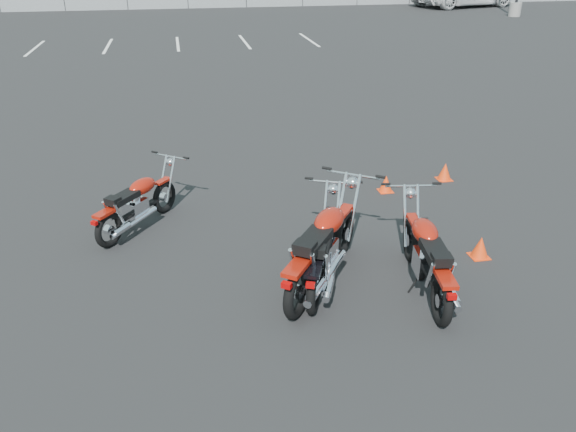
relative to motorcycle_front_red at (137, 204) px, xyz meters
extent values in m
plane|color=black|center=(1.91, -1.92, -0.43)|extent=(120.00, 120.00, 0.00)
torus|color=black|center=(0.39, 0.53, -0.16)|extent=(0.41, 0.49, 0.54)
cylinder|color=silver|center=(0.39, 0.53, -0.16)|extent=(0.16, 0.17, 0.15)
torus|color=black|center=(-0.40, -0.51, -0.16)|extent=(0.41, 0.49, 0.54)
cylinder|color=silver|center=(-0.40, -0.51, -0.16)|extent=(0.16, 0.17, 0.15)
cube|color=black|center=(0.00, 0.01, -0.12)|extent=(0.65, 0.81, 0.05)
cube|color=silver|center=(-0.03, -0.03, -0.07)|extent=(0.41, 0.43, 0.27)
cylinder|color=silver|center=(-0.03, -0.03, 0.10)|extent=(0.28, 0.29, 0.24)
ellipsoid|color=#9A1609|center=(0.10, 0.14, 0.22)|extent=(0.54, 0.59, 0.23)
cube|color=black|center=(-0.17, -0.21, 0.21)|extent=(0.49, 0.54, 0.09)
cube|color=black|center=(-0.30, -0.39, 0.24)|extent=(0.26, 0.25, 0.11)
cube|color=#9A1609|center=(-0.41, -0.53, 0.13)|extent=(0.36, 0.40, 0.05)
cube|color=#9A1609|center=(0.39, 0.53, 0.13)|extent=(0.28, 0.32, 0.04)
cylinder|color=silver|center=(-0.23, -0.47, 0.07)|extent=(0.14, 0.16, 0.36)
cylinder|color=silver|center=(-0.40, -0.34, 0.07)|extent=(0.14, 0.16, 0.36)
cylinder|color=silver|center=(-0.05, -0.29, -0.17)|extent=(0.67, 0.85, 0.12)
cylinder|color=silver|center=(-0.23, -0.52, -0.16)|extent=(0.28, 0.32, 0.12)
cylinder|color=silver|center=(0.52, 0.57, 0.13)|extent=(0.25, 0.31, 0.72)
cylinder|color=silver|center=(0.39, 0.67, 0.13)|extent=(0.25, 0.31, 0.72)
sphere|color=silver|center=(0.55, 0.74, 0.37)|extent=(0.20, 0.20, 0.15)
cylinder|color=silver|center=(0.56, 0.75, 0.46)|extent=(0.52, 0.40, 0.03)
cylinder|color=black|center=(0.80, 0.55, 0.50)|extent=(0.11, 0.09, 0.03)
cylinder|color=black|center=(0.29, 0.93, 0.50)|extent=(0.11, 0.09, 0.03)
cylinder|color=black|center=(-0.16, 0.02, -0.29)|extent=(0.13, 0.10, 0.27)
cube|color=#990505|center=(-0.55, -0.72, 0.07)|extent=(0.11, 0.10, 0.05)
torus|color=black|center=(2.71, -1.33, -0.13)|extent=(0.33, 0.60, 0.60)
cylinder|color=silver|center=(2.71, -1.33, -0.13)|extent=(0.15, 0.19, 0.16)
torus|color=black|center=(2.16, -2.68, -0.13)|extent=(0.33, 0.60, 0.60)
cylinder|color=silver|center=(2.16, -2.68, -0.13)|extent=(0.15, 0.19, 0.16)
cube|color=black|center=(2.44, -2.00, -0.09)|extent=(0.49, 1.02, 0.06)
cube|color=silver|center=(2.42, -2.05, -0.03)|extent=(0.41, 0.46, 0.30)
cylinder|color=silver|center=(2.42, -2.05, 0.15)|extent=(0.28, 0.31, 0.27)
ellipsoid|color=black|center=(2.51, -1.83, 0.30)|extent=(0.51, 0.66, 0.26)
cube|color=black|center=(2.32, -2.28, 0.28)|extent=(0.45, 0.61, 0.10)
cube|color=black|center=(2.23, -2.51, 0.32)|extent=(0.27, 0.25, 0.12)
cube|color=black|center=(2.16, -2.69, 0.19)|extent=(0.33, 0.46, 0.05)
cube|color=black|center=(2.71, -1.33, 0.19)|extent=(0.25, 0.37, 0.04)
cylinder|color=silver|center=(2.33, -2.58, 0.12)|extent=(0.12, 0.19, 0.40)
cylinder|color=silver|center=(2.11, -2.49, 0.12)|extent=(0.12, 0.19, 0.40)
cylinder|color=silver|center=(2.47, -2.34, -0.15)|extent=(0.50, 1.06, 0.13)
cylinder|color=silver|center=(2.35, -2.64, -0.13)|extent=(0.25, 0.38, 0.13)
cylinder|color=silver|center=(2.84, -1.25, 0.20)|extent=(0.19, 0.39, 0.79)
cylinder|color=silver|center=(2.68, -1.18, 0.20)|extent=(0.19, 0.39, 0.79)
sphere|color=silver|center=(2.82, -1.07, 0.46)|extent=(0.21, 0.21, 0.16)
cylinder|color=silver|center=(2.83, -1.05, 0.56)|extent=(0.66, 0.29, 0.03)
cylinder|color=black|center=(3.15, -1.20, 0.60)|extent=(0.13, 0.08, 0.04)
cylinder|color=black|center=(2.50, -0.93, 0.60)|extent=(0.13, 0.08, 0.04)
cylinder|color=black|center=(2.27, -2.04, -0.28)|extent=(0.16, 0.08, 0.30)
cube|color=#990505|center=(2.06, -2.94, 0.12)|extent=(0.12, 0.09, 0.06)
torus|color=black|center=(2.90, -1.40, -0.09)|extent=(0.49, 0.62, 0.68)
cylinder|color=silver|center=(2.90, -1.40, -0.09)|extent=(0.20, 0.21, 0.18)
torus|color=black|center=(1.95, -2.73, -0.09)|extent=(0.49, 0.62, 0.68)
cylinder|color=silver|center=(1.95, -2.73, -0.09)|extent=(0.20, 0.21, 0.18)
cube|color=black|center=(2.43, -2.06, -0.04)|extent=(0.78, 1.03, 0.07)
cube|color=silver|center=(2.39, -2.11, 0.02)|extent=(0.51, 0.53, 0.34)
cylinder|color=silver|center=(2.39, -2.11, 0.23)|extent=(0.35, 0.36, 0.30)
ellipsoid|color=#9A1609|center=(2.54, -1.90, 0.38)|extent=(0.66, 0.73, 0.29)
cube|color=black|center=(2.23, -2.34, 0.36)|extent=(0.60, 0.68, 0.11)
cube|color=black|center=(2.07, -2.57, 0.41)|extent=(0.32, 0.31, 0.14)
cube|color=#9A1609|center=(1.94, -2.75, 0.27)|extent=(0.44, 0.50, 0.06)
cube|color=#9A1609|center=(2.90, -1.40, 0.27)|extent=(0.34, 0.40, 0.05)
cylinder|color=silver|center=(2.16, -2.67, 0.19)|extent=(0.17, 0.20, 0.44)
cylinder|color=silver|center=(1.94, -2.51, 0.19)|extent=(0.17, 0.20, 0.44)
cylinder|color=silver|center=(2.38, -2.44, -0.11)|extent=(0.80, 1.07, 0.14)
cylinder|color=silver|center=(2.17, -2.74, -0.09)|extent=(0.34, 0.40, 0.15)
cylinder|color=silver|center=(3.06, -1.34, 0.27)|extent=(0.30, 0.40, 0.89)
cylinder|color=silver|center=(2.89, -1.23, 0.27)|extent=(0.30, 0.40, 0.89)
sphere|color=silver|center=(3.08, -1.14, 0.56)|extent=(0.25, 0.25, 0.18)
cylinder|color=silver|center=(3.10, -1.12, 0.68)|extent=(0.66, 0.48, 0.03)
cylinder|color=black|center=(3.40, -1.37, 0.72)|extent=(0.13, 0.11, 0.04)
cylinder|color=black|center=(2.76, -0.91, 0.72)|extent=(0.13, 0.11, 0.04)
cylinder|color=black|center=(2.23, -2.06, -0.26)|extent=(0.16, 0.12, 0.34)
cube|color=#990505|center=(1.77, -2.99, 0.19)|extent=(0.13, 0.12, 0.07)
torus|color=black|center=(3.79, -1.72, -0.12)|extent=(0.20, 0.62, 0.61)
cylinder|color=silver|center=(3.79, -1.72, -0.12)|extent=(0.13, 0.18, 0.16)
torus|color=black|center=(3.57, -3.19, -0.12)|extent=(0.20, 0.62, 0.61)
cylinder|color=silver|center=(3.57, -3.19, -0.12)|extent=(0.13, 0.18, 0.16)
cube|color=black|center=(3.68, -2.46, -0.08)|extent=(0.26, 1.08, 0.06)
cube|color=silver|center=(3.67, -2.51, -0.02)|extent=(0.34, 0.43, 0.31)
cylinder|color=silver|center=(3.67, -2.51, 0.16)|extent=(0.24, 0.28, 0.27)
ellipsoid|color=#9A1609|center=(3.71, -2.27, 0.31)|extent=(0.40, 0.63, 0.26)
cube|color=black|center=(3.63, -2.76, 0.29)|extent=(0.35, 0.60, 0.10)
cube|color=black|center=(3.59, -3.01, 0.33)|extent=(0.25, 0.22, 0.12)
cube|color=#9A1609|center=(3.56, -3.21, 0.20)|extent=(0.25, 0.45, 0.05)
cube|color=#9A1609|center=(3.79, -1.72, 0.20)|extent=(0.18, 0.36, 0.04)
cylinder|color=silver|center=(3.71, -3.06, 0.13)|extent=(0.08, 0.19, 0.40)
cylinder|color=silver|center=(3.47, -3.02, 0.13)|extent=(0.08, 0.19, 0.40)
cylinder|color=silver|center=(3.80, -2.78, -0.14)|extent=(0.26, 1.13, 0.13)
cylinder|color=silver|center=(3.75, -3.11, -0.12)|extent=(0.18, 0.38, 0.14)
cylinder|color=silver|center=(3.90, -1.62, 0.21)|extent=(0.11, 0.41, 0.81)
cylinder|color=silver|center=(3.72, -1.59, 0.21)|extent=(0.11, 0.41, 0.81)
sphere|color=silver|center=(3.84, -1.44, 0.47)|extent=(0.19, 0.19, 0.16)
cylinder|color=silver|center=(3.84, -1.42, 0.57)|extent=(0.71, 0.14, 0.03)
cylinder|color=black|center=(4.19, -1.50, 0.61)|extent=(0.13, 0.06, 0.04)
cylinder|color=black|center=(3.48, -1.39, 0.61)|extent=(0.13, 0.06, 0.04)
cylinder|color=black|center=(3.52, -2.53, -0.27)|extent=(0.16, 0.05, 0.31)
cube|color=#990505|center=(3.52, -3.47, 0.13)|extent=(0.11, 0.08, 0.06)
cone|color=#F4390C|center=(4.30, 0.65, -0.27)|extent=(0.23, 0.23, 0.29)
cube|color=#F4390C|center=(4.30, 0.65, -0.42)|extent=(0.25, 0.25, 0.01)
cone|color=#F4390C|center=(4.80, -1.85, -0.27)|extent=(0.24, 0.24, 0.30)
cube|color=#F4390C|center=(4.80, -1.85, -0.42)|extent=(0.26, 0.26, 0.01)
cone|color=#F4390C|center=(5.59, 0.97, -0.26)|extent=(0.25, 0.25, 0.31)
cube|color=#F4390C|center=(5.59, 0.97, -0.42)|extent=(0.27, 0.27, 0.01)
cylinder|color=gray|center=(21.26, 24.59, -0.03)|extent=(0.70, 0.70, 0.80)
cube|color=silver|center=(-5.09, 18.08, -0.43)|extent=(0.12, 4.00, 0.01)
cube|color=silver|center=(-2.09, 18.08, -0.43)|extent=(0.12, 4.00, 0.01)
cube|color=silver|center=(0.91, 18.08, -0.43)|extent=(0.12, 4.00, 0.01)
cube|color=silver|center=(3.91, 18.08, -0.43)|extent=(0.12, 4.00, 0.01)
cube|color=silver|center=(6.91, 18.08, -0.43)|extent=(0.12, 4.00, 0.01)
camera|label=1|loc=(0.77, -8.16, 3.62)|focal=35.00mm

